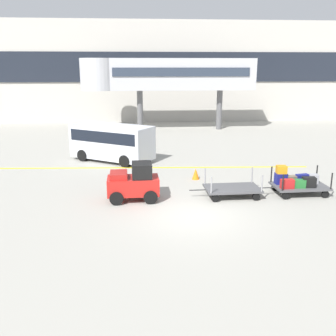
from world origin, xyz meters
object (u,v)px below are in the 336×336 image
baggage_cart_lead (232,189)px  baggage_tug (134,183)px  shuttle_van (112,140)px  baggage_cart_middle (297,182)px  safety_cone_far (196,174)px

baggage_cart_lead → baggage_tug: bearing=-178.3°
baggage_tug → shuttle_van: size_ratio=0.42×
baggage_cart_lead → baggage_cart_middle: size_ratio=1.00×
shuttle_van → safety_cone_far: (4.32, -4.18, -0.96)m
baggage_tug → safety_cone_far: bearing=43.3°
baggage_tug → shuttle_van: bearing=100.7°
shuttle_van → baggage_cart_middle: bearing=-38.9°
baggage_cart_lead → shuttle_van: shuttle_van is taller
baggage_tug → baggage_cart_lead: 4.18m
baggage_cart_lead → baggage_cart_middle: 2.89m
baggage_tug → baggage_cart_middle: 7.05m
baggage_cart_lead → baggage_cart_middle: (2.88, 0.13, 0.18)m
baggage_tug → baggage_cart_middle: (7.04, 0.25, -0.22)m
baggage_cart_middle → shuttle_van: (-8.37, 6.75, 0.70)m
shuttle_van → safety_cone_far: size_ratio=9.22×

